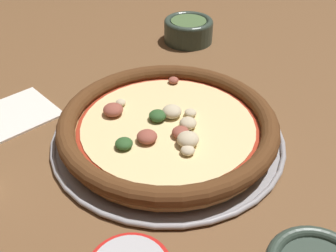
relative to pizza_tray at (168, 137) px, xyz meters
The scene contains 5 objects.
ground_plane 0.00m from the pizza_tray, ahead, with size 3.00×3.00×0.00m, color brown.
pizza_tray is the anchor object (origin of this frame).
pizza 0.02m from the pizza_tray, 144.99° to the left, with size 0.33×0.33×0.04m.
bowl_far 0.36m from the pizza_tray, ahead, with size 0.11×0.11×0.05m.
napkin 0.26m from the pizza_tray, 92.01° to the left, with size 0.16×0.16×0.01m.
Camera 1 is at (-0.46, -0.14, 0.38)m, focal length 42.00 mm.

